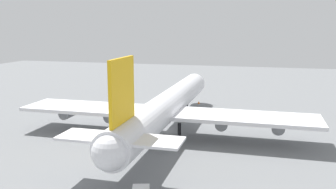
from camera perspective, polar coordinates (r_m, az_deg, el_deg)
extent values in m
plane|color=slate|center=(77.57, 0.00, -5.80)|extent=(260.73, 260.73, 0.00)
cylinder|color=silver|center=(76.15, 0.00, -1.69)|extent=(59.94, 5.73, 5.73)
sphere|color=silver|center=(104.92, 4.17, 1.72)|extent=(5.61, 5.61, 5.61)
sphere|color=silver|center=(48.84, -9.10, -8.99)|extent=(4.87, 4.87, 4.87)
cube|color=yellow|center=(51.22, -7.19, 0.61)|extent=(8.39, 0.50, 9.16)
cube|color=silver|center=(50.20, -2.61, -7.27)|extent=(5.39, 8.59, 0.36)
cube|color=silver|center=(53.56, -12.10, -6.35)|extent=(5.39, 8.59, 0.36)
cube|color=silver|center=(71.11, 11.86, -3.53)|extent=(10.19, 28.30, 0.70)
cube|color=silver|center=(79.11, -11.76, -2.08)|extent=(10.19, 28.30, 0.70)
cylinder|color=gray|center=(72.77, 8.51, -4.35)|extent=(4.58, 2.40, 2.40)
cylinder|color=gray|center=(72.47, 16.79, -4.76)|extent=(4.58, 2.40, 2.40)
cylinder|color=gray|center=(78.58, -8.61, -3.22)|extent=(4.58, 2.40, 2.40)
cylinder|color=gray|center=(83.22, -15.26, -2.70)|extent=(4.58, 2.40, 2.40)
cylinder|color=black|center=(95.31, 2.94, -1.80)|extent=(0.70, 0.70, 2.83)
cylinder|color=black|center=(73.66, 1.78, -5.56)|extent=(0.70, 0.70, 2.83)
cylinder|color=black|center=(75.26, -2.91, -5.21)|extent=(0.70, 0.70, 2.83)
cube|color=#333338|center=(120.64, -7.62, 0.79)|extent=(1.95, 1.92, 2.04)
cube|color=#232328|center=(118.52, -8.00, 0.33)|extent=(3.01, 1.96, 0.92)
cylinder|color=black|center=(120.51, -7.15, 0.30)|extent=(0.86, 0.32, 0.85)
cylinder|color=black|center=(121.18, -8.05, 0.33)|extent=(0.86, 0.32, 0.85)
cylinder|color=black|center=(117.75, -7.63, 0.04)|extent=(0.86, 0.32, 0.85)
cylinder|color=black|center=(118.44, -8.55, 0.08)|extent=(0.86, 0.32, 0.85)
cone|color=orange|center=(105.01, 4.84, -1.21)|extent=(0.57, 0.57, 0.81)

